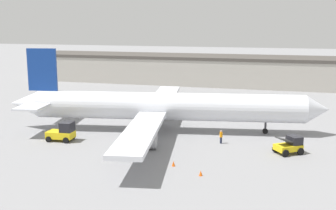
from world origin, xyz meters
The scene contains 8 objects.
ground_plane centered at (0.00, 0.00, 0.00)m, with size 400.00×400.00×0.00m, color gray.
terminal_building centered at (-2.93, 46.31, 3.39)m, with size 88.81×13.64×6.77m.
airplane centered at (-0.98, -0.17, 3.33)m, with size 43.10×41.18×11.07m.
ground_crew_worker centered at (7.85, -3.91, 0.88)m, with size 0.36×0.36×1.65m.
baggage_tug centered at (-11.28, -8.20, 1.11)m, with size 3.40×2.36×2.43m.
belt_loader_truck centered at (15.91, -5.79, 0.98)m, with size 3.50×3.35×2.00m.
safety_cone_near centered at (7.71, -15.50, 0.28)m, with size 0.36×0.36×0.55m.
safety_cone_far centered at (4.46, -13.53, 0.28)m, with size 0.36×0.36×0.55m.
Camera 1 is at (15.26, -53.32, 14.50)m, focal length 45.00 mm.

